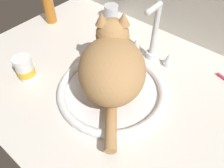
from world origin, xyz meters
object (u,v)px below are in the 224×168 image
Objects in this scene: sink_basin at (112,90)px; amber_bottle at (49,9)px; cat at (112,64)px; faucet at (153,39)px; pill_bottle at (25,69)px; metal_jar at (111,12)px.

sink_basin is 52.39cm from amber_bottle.
faucet is at bearing 86.93° from cat.
cat is 4.08× the size of pill_bottle.
pill_bottle reaches higher than sink_basin.
pill_bottle reaches higher than metal_jar.
amber_bottle is (-48.61, 14.07, -4.71)cm from cat.
cat is at bearing 128.91° from sink_basin.
sink_basin is at bearing -51.09° from cat.
amber_bottle is at bearing -171.46° from faucet.
cat is 50.82cm from amber_bottle.
pill_bottle is (-27.60, -13.71, 2.91)cm from sink_basin.
metal_jar is (-29.18, 34.26, -7.99)cm from cat.
amber_bottle is at bearing 163.86° from cat.
pill_bottle is (-27.60, -36.68, -4.68)cm from faucet.
faucet is at bearing 8.54° from amber_bottle.
pill_bottle is 49.48cm from metal_jar.
cat reaches higher than sink_basin.
amber_bottle reaches higher than sink_basin.
amber_bottle reaches higher than pill_bottle.
cat is at bearing -49.58° from metal_jar.
pill_bottle is at bearing -86.83° from metal_jar.
pill_bottle is at bearing -153.58° from sink_basin.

